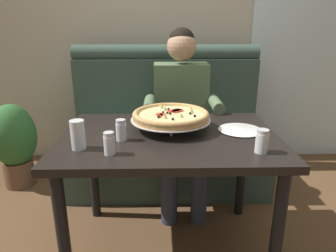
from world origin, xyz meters
TOP-DOWN VIEW (x-y plane):
  - ground_plane at (0.00, 0.00)m, footprint 16.00×16.00m
  - back_wall_with_window at (0.00, 1.45)m, footprint 6.00×0.12m
  - window_panel at (1.35, 1.37)m, footprint 1.10×0.02m
  - booth_bench at (0.00, 0.87)m, footprint 1.59×0.78m
  - dining_table at (0.00, 0.00)m, footprint 1.16×0.81m
  - diner_main at (0.11, 0.61)m, footprint 0.54×0.64m
  - pizza at (0.01, 0.09)m, footprint 0.45×0.45m
  - shaker_pepper_flakes at (-0.28, -0.25)m, footprint 0.05×0.05m
  - shaker_parmesan at (-0.25, -0.08)m, footprint 0.05×0.05m
  - shaker_oregano at (0.42, -0.25)m, footprint 0.06×0.06m
  - plate_near_left at (0.40, 0.05)m, footprint 0.25×0.25m
  - drinking_glass at (-0.44, -0.19)m, footprint 0.07×0.07m
  - patio_chair at (1.32, 2.22)m, footprint 0.40×0.40m
  - potted_plant at (-1.24, 0.79)m, footprint 0.36×0.36m

SIDE VIEW (x-z plane):
  - ground_plane at x=0.00m, z-range 0.00..0.00m
  - potted_plant at x=-1.24m, z-range 0.04..0.74m
  - booth_bench at x=0.00m, z-range -0.17..0.96m
  - patio_chair at x=1.32m, z-range 0.09..0.95m
  - dining_table at x=0.00m, z-range 0.27..1.00m
  - diner_main at x=0.11m, z-range 0.07..1.35m
  - plate_near_left at x=0.40m, z-range 0.73..0.75m
  - shaker_pepper_flakes at x=-0.28m, z-range 0.72..0.83m
  - shaker_parmesan at x=-0.25m, z-range 0.72..0.83m
  - shaker_oregano at x=0.42m, z-range 0.72..0.83m
  - drinking_glass at x=-0.44m, z-range 0.72..0.86m
  - pizza at x=0.01m, z-range 0.75..0.86m
  - back_wall_with_window at x=0.00m, z-range 0.00..2.80m
  - window_panel at x=1.35m, z-range 0.00..2.80m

